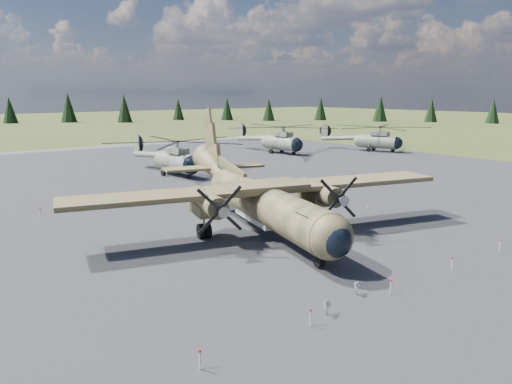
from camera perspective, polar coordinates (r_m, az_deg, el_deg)
ground at (r=36.33m, az=-4.23°, el=-5.83°), size 500.00×500.00×0.00m
apron at (r=44.70m, az=-11.42°, el=-2.75°), size 120.00×120.00×0.04m
transport_plane at (r=39.00m, az=0.24°, el=-0.32°), size 29.61×26.47×9.85m
helicopter_near at (r=65.31m, az=-9.19°, el=4.68°), size 18.91×21.94×4.66m
helicopter_mid at (r=88.69m, az=2.88°, el=6.61°), size 20.22×23.10×4.85m
helicopter_far at (r=94.47m, az=13.71°, el=6.50°), size 23.05×23.41×4.63m
info_placard_left at (r=25.13m, az=8.14°, el=-12.73°), size 0.52×0.33×0.76m
info_placard_right at (r=27.67m, az=11.46°, el=-10.57°), size 0.50×0.33×0.73m
barrier_fence at (r=35.88m, az=-4.79°, el=-5.22°), size 33.12×29.62×0.85m
treeline at (r=38.97m, az=-17.14°, el=2.03°), size 332.51×337.65×10.95m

